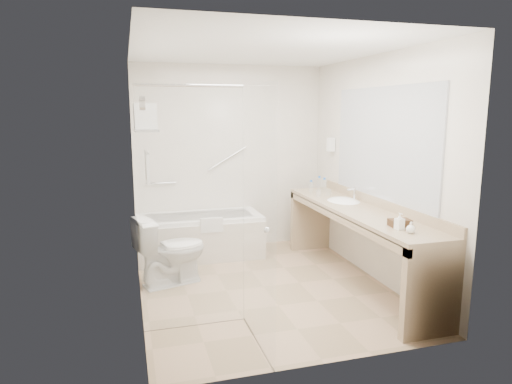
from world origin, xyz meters
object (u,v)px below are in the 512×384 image
object	(u,v)px
bathtub	(200,236)
amenity_basket	(400,223)
vanity_counter	(357,227)
toilet	(171,250)
water_bottle_left	(311,187)

from	to	relation	value
bathtub	amenity_basket	size ratio (longest dim) A/B	8.32
bathtub	amenity_basket	world-z (taller)	amenity_basket
vanity_counter	amenity_basket	world-z (taller)	vanity_counter
toilet	amenity_basket	bearing A→B (deg)	-140.78
bathtub	amenity_basket	xyz separation A→B (m)	(1.51, -2.21, 0.61)
bathtub	vanity_counter	bearing A→B (deg)	-42.35
toilet	bathtub	bearing A→B (deg)	-43.99
bathtub	water_bottle_left	size ratio (longest dim) A/B	9.14
bathtub	amenity_basket	bearing A→B (deg)	-55.52
amenity_basket	toilet	bearing A→B (deg)	145.70
bathtub	vanity_counter	world-z (taller)	vanity_counter
vanity_counter	amenity_basket	xyz separation A→B (m)	(-0.01, -0.82, 0.24)
toilet	water_bottle_left	size ratio (longest dim) A/B	4.42
amenity_basket	vanity_counter	bearing A→B (deg)	89.31
vanity_counter	bathtub	bearing A→B (deg)	137.65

